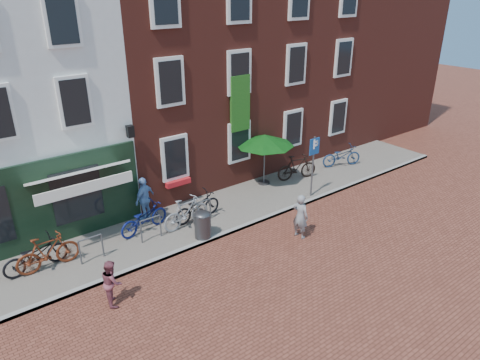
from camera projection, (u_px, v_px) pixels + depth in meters
ground at (210, 243)px, 14.67m from camera, size 80.00×80.00×0.00m
sidewalk at (209, 215)px, 16.29m from camera, size 24.00×3.00×0.10m
building_brick_mid at (154, 58)px, 18.83m from camera, size 6.00×8.00×10.00m
building_brick_right at (262, 47)px, 22.16m from camera, size 6.00×8.00×10.00m
filler_right at (346, 47)px, 25.97m from camera, size 7.00×8.00×9.00m
litter_bin at (203, 223)px, 14.60m from camera, size 0.56×0.56×1.03m
parking_sign at (314, 156)px, 17.02m from camera, size 0.50×0.08×2.48m
parasol at (265, 138)px, 17.98m from camera, size 2.45×2.45×2.28m
woman at (300, 216)px, 14.70m from camera, size 0.49×0.64×1.58m
boy at (112, 282)px, 11.65m from camera, size 0.63×0.74×1.31m
cafe_person at (145, 199)px, 15.63m from camera, size 1.03×0.78×1.63m
bicycle_0 at (35, 255)px, 12.93m from camera, size 1.95×0.84×0.99m
bicycle_1 at (48, 252)px, 12.96m from camera, size 1.84×0.52×1.10m
bicycle_2 at (144, 218)px, 14.97m from camera, size 1.99×1.04×0.99m
bicycle_3 at (186, 212)px, 15.24m from camera, size 1.87×0.66×1.10m
bicycle_4 at (197, 207)px, 15.75m from camera, size 1.94×0.80×0.99m
bicycle_5 at (297, 167)px, 19.00m from camera, size 1.91×1.01×1.10m
bicycle_6 at (342, 156)px, 20.42m from camera, size 2.00×1.29×0.99m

